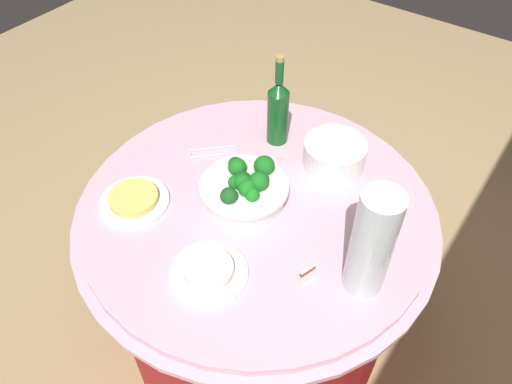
% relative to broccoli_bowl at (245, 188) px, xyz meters
% --- Properties ---
extents(ground_plane, '(6.00, 6.00, 0.00)m').
position_rel_broccoli_bowl_xyz_m(ground_plane, '(-0.00, 0.04, -0.79)').
color(ground_plane, tan).
extents(buffet_table, '(1.16, 1.16, 0.74)m').
position_rel_broccoli_bowl_xyz_m(buffet_table, '(-0.00, 0.04, -0.41)').
color(buffet_table, maroon).
rests_on(buffet_table, ground_plane).
extents(broccoli_bowl, '(0.28, 0.28, 0.12)m').
position_rel_broccoli_bowl_xyz_m(broccoli_bowl, '(0.00, 0.00, 0.00)').
color(broccoli_bowl, white).
rests_on(broccoli_bowl, buffet_table).
extents(plate_stack, '(0.21, 0.21, 0.09)m').
position_rel_broccoli_bowl_xyz_m(plate_stack, '(-0.30, 0.15, -0.00)').
color(plate_stack, white).
rests_on(plate_stack, buffet_table).
extents(wine_bottle, '(0.07, 0.07, 0.34)m').
position_rel_broccoli_bowl_xyz_m(wine_bottle, '(-0.30, -0.08, 0.08)').
color(wine_bottle, '#13501D').
rests_on(wine_bottle, buffet_table).
extents(decorative_fruit_vase, '(0.11, 0.11, 0.34)m').
position_rel_broccoli_bowl_xyz_m(decorative_fruit_vase, '(0.07, 0.45, 0.11)').
color(decorative_fruit_vase, silver).
rests_on(decorative_fruit_vase, buffet_table).
extents(serving_tongs, '(0.14, 0.14, 0.01)m').
position_rel_broccoli_bowl_xyz_m(serving_tongs, '(-0.10, -0.23, -0.04)').
color(serving_tongs, silver).
rests_on(serving_tongs, buffet_table).
extents(food_plate_rice, '(0.22, 0.22, 0.04)m').
position_rel_broccoli_bowl_xyz_m(food_plate_rice, '(0.30, 0.09, -0.03)').
color(food_plate_rice, white).
rests_on(food_plate_rice, buffet_table).
extents(food_plate_noodles, '(0.22, 0.22, 0.03)m').
position_rel_broccoli_bowl_xyz_m(food_plate_noodles, '(0.22, -0.27, -0.03)').
color(food_plate_noodles, white).
rests_on(food_plate_noodles, buffet_table).
extents(label_placard_front, '(0.05, 0.02, 0.05)m').
position_rel_broccoli_bowl_xyz_m(label_placard_front, '(0.15, 0.32, -0.02)').
color(label_placard_front, white).
rests_on(label_placard_front, buffet_table).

